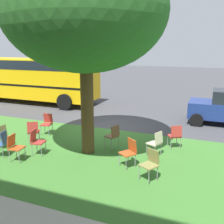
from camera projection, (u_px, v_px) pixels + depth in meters
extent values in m
plane|color=#424247|center=(108.00, 127.00, 11.91)|extent=(80.00, 80.00, 0.00)
cube|color=#3D752D|center=(73.00, 153.00, 9.02)|extent=(48.00, 6.00, 0.01)
cylinder|color=brown|center=(87.00, 104.00, 8.73)|extent=(0.44, 0.44, 3.45)
ellipsoid|color=#2D6B28|center=(85.00, 11.00, 8.01)|extent=(5.21, 5.21, 3.85)
cube|color=brown|center=(112.00, 136.00, 9.42)|extent=(0.52, 0.53, 0.04)
cube|color=brown|center=(115.00, 131.00, 9.24)|extent=(0.22, 0.40, 0.40)
cylinder|color=gray|center=(112.00, 140.00, 9.71)|extent=(0.02, 0.02, 0.42)
cylinder|color=gray|center=(105.00, 142.00, 9.45)|extent=(0.02, 0.02, 0.42)
cylinder|color=gray|center=(118.00, 142.00, 9.49)|extent=(0.02, 0.02, 0.42)
cylinder|color=gray|center=(112.00, 145.00, 9.23)|extent=(0.02, 0.02, 0.42)
cube|color=#335184|center=(0.00, 144.00, 8.66)|extent=(0.51, 0.53, 0.04)
cube|color=#335184|center=(4.00, 137.00, 8.60)|extent=(0.21, 0.41, 0.40)
cylinder|color=gray|center=(8.00, 148.00, 8.89)|extent=(0.02, 0.02, 0.42)
cylinder|color=gray|center=(3.00, 153.00, 8.54)|extent=(0.02, 0.02, 0.42)
cube|color=#C64C1E|center=(127.00, 153.00, 7.89)|extent=(0.58, 0.57, 0.04)
cube|color=#C64C1E|center=(132.00, 145.00, 7.93)|extent=(0.37, 0.30, 0.40)
cylinder|color=gray|center=(119.00, 159.00, 8.01)|extent=(0.02, 0.02, 0.42)
cylinder|color=gray|center=(126.00, 164.00, 7.71)|extent=(0.02, 0.02, 0.42)
cylinder|color=gray|center=(128.00, 157.00, 8.18)|extent=(0.02, 0.02, 0.42)
cylinder|color=gray|center=(135.00, 161.00, 7.89)|extent=(0.02, 0.02, 0.42)
cube|color=#B7332D|center=(34.00, 132.00, 9.93)|extent=(0.56, 0.56, 0.04)
cube|color=#B7332D|center=(33.00, 127.00, 9.70)|extent=(0.39, 0.28, 0.40)
cylinder|color=gray|center=(39.00, 136.00, 10.18)|extent=(0.02, 0.02, 0.42)
cylinder|color=gray|center=(30.00, 136.00, 10.12)|extent=(0.02, 0.02, 0.42)
cylinder|color=gray|center=(38.00, 139.00, 9.85)|extent=(0.02, 0.02, 0.42)
cylinder|color=gray|center=(29.00, 139.00, 9.80)|extent=(0.02, 0.02, 0.42)
cube|color=beige|center=(154.00, 143.00, 8.73)|extent=(0.53, 0.54, 0.04)
cube|color=beige|center=(159.00, 138.00, 8.55)|extent=(0.23, 0.40, 0.40)
cylinder|color=gray|center=(153.00, 147.00, 9.02)|extent=(0.02, 0.02, 0.42)
cylinder|color=gray|center=(147.00, 150.00, 8.77)|extent=(0.02, 0.02, 0.42)
cylinder|color=gray|center=(161.00, 149.00, 8.79)|extent=(0.02, 0.02, 0.42)
cylinder|color=gray|center=(155.00, 152.00, 8.54)|extent=(0.02, 0.02, 0.42)
cube|color=#C64C1E|center=(17.00, 148.00, 8.32)|extent=(0.45, 0.47, 0.04)
cube|color=#C64C1E|center=(11.00, 141.00, 8.30)|extent=(0.14, 0.41, 0.40)
cylinder|color=gray|center=(19.00, 157.00, 8.16)|extent=(0.02, 0.02, 0.42)
cylinder|color=gray|center=(25.00, 153.00, 8.50)|extent=(0.02, 0.02, 0.42)
cylinder|color=gray|center=(10.00, 156.00, 8.24)|extent=(0.02, 0.02, 0.42)
cylinder|color=gray|center=(16.00, 152.00, 8.58)|extent=(0.02, 0.02, 0.42)
cube|color=olive|center=(2.00, 131.00, 9.25)|extent=(0.10, 0.40, 0.40)
cylinder|color=gray|center=(0.00, 140.00, 9.66)|extent=(0.02, 0.02, 0.42)
cylinder|color=gray|center=(7.00, 142.00, 9.53)|extent=(0.02, 0.02, 0.42)
cube|color=#B7332D|center=(46.00, 124.00, 10.85)|extent=(0.47, 0.45, 0.04)
cube|color=#B7332D|center=(48.00, 118.00, 10.96)|extent=(0.41, 0.14, 0.40)
cylinder|color=gray|center=(41.00, 131.00, 10.79)|extent=(0.02, 0.02, 0.42)
cylinder|color=gray|center=(49.00, 131.00, 10.71)|extent=(0.02, 0.02, 0.42)
cylinder|color=gray|center=(45.00, 128.00, 11.11)|extent=(0.02, 0.02, 0.42)
cylinder|color=gray|center=(52.00, 129.00, 11.03)|extent=(0.02, 0.02, 0.42)
cube|color=#B7332D|center=(39.00, 142.00, 8.82)|extent=(0.47, 0.49, 0.04)
cube|color=#B7332D|center=(33.00, 135.00, 8.80)|extent=(0.16, 0.41, 0.40)
cylinder|color=gray|center=(41.00, 151.00, 8.68)|extent=(0.02, 0.02, 0.42)
cylinder|color=gray|center=(46.00, 147.00, 9.02)|extent=(0.02, 0.02, 0.42)
cylinder|color=gray|center=(32.00, 150.00, 8.74)|extent=(0.02, 0.02, 0.42)
cylinder|color=gray|center=(37.00, 146.00, 9.08)|extent=(0.02, 0.02, 0.42)
cube|color=olive|center=(149.00, 166.00, 7.08)|extent=(0.56, 0.55, 0.04)
cube|color=olive|center=(153.00, 156.00, 7.13)|extent=(0.39, 0.27, 0.40)
cylinder|color=gray|center=(139.00, 173.00, 7.17)|extent=(0.02, 0.02, 0.42)
cylinder|color=gray|center=(149.00, 178.00, 6.90)|extent=(0.02, 0.02, 0.42)
cylinder|color=gray|center=(148.00, 169.00, 7.38)|extent=(0.02, 0.02, 0.42)
cylinder|color=gray|center=(157.00, 174.00, 7.11)|extent=(0.02, 0.02, 0.42)
cube|color=#B7332D|center=(174.00, 136.00, 9.44)|extent=(0.56, 0.56, 0.04)
cube|color=#B7332D|center=(177.00, 131.00, 9.21)|extent=(0.39, 0.28, 0.40)
cylinder|color=gray|center=(177.00, 140.00, 9.69)|extent=(0.02, 0.02, 0.42)
cylinder|color=gray|center=(168.00, 141.00, 9.64)|extent=(0.02, 0.02, 0.42)
cylinder|color=gray|center=(180.00, 143.00, 9.36)|extent=(0.02, 0.02, 0.42)
cylinder|color=gray|center=(171.00, 144.00, 9.31)|extent=(0.02, 0.02, 0.42)
cylinder|color=black|center=(197.00, 120.00, 12.02)|extent=(0.60, 0.18, 0.60)
cylinder|color=black|center=(199.00, 112.00, 13.59)|extent=(0.60, 0.18, 0.60)
cube|color=yellow|center=(23.00, 77.00, 17.41)|extent=(10.40, 2.44, 2.50)
cube|color=black|center=(23.00, 82.00, 17.50)|extent=(10.30, 2.46, 0.12)
cube|color=black|center=(22.00, 64.00, 17.19)|extent=(10.30, 2.46, 0.56)
cylinder|color=black|center=(65.00, 102.00, 15.13)|extent=(0.96, 0.28, 0.96)
cylinder|color=black|center=(85.00, 95.00, 17.40)|extent=(0.96, 0.28, 0.96)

